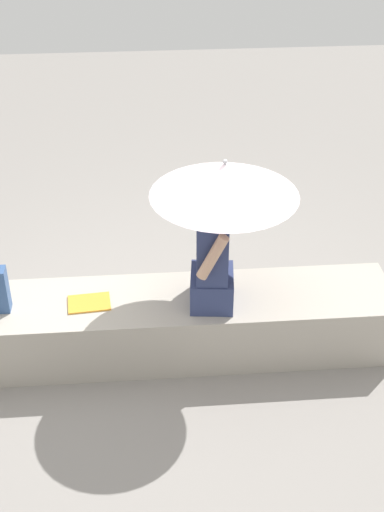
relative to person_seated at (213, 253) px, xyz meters
name	(u,v)px	position (x,y,z in m)	size (l,w,h in m)	color
ground_plane	(173,348)	(0.26, -0.06, -0.83)	(14.00, 14.00, 0.00)	gray
stone_bench	(173,324)	(0.26, -0.06, -0.61)	(3.03, 0.61, 0.44)	#A8A093
person_seated	(213,253)	(0.00, 0.00, 0.00)	(0.32, 0.49, 0.90)	navy
parasol	(225,180)	(-0.07, -0.05, 0.49)	(0.93, 0.93, 1.01)	#B7B7BC
magazine	(89,303)	(0.82, -0.04, -0.38)	(0.28, 0.20, 0.01)	gold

